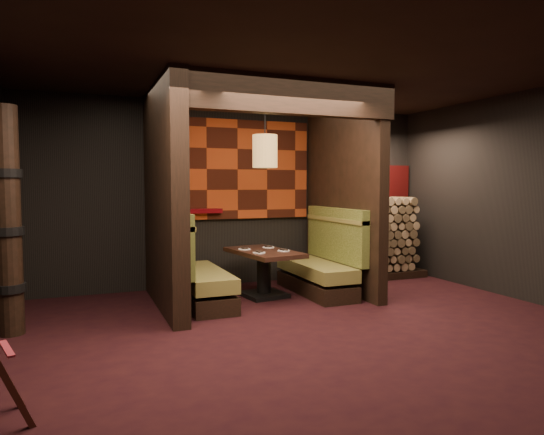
{
  "coord_description": "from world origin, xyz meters",
  "views": [
    {
      "loc": [
        -2.37,
        -4.59,
        1.59
      ],
      "look_at": [
        0.0,
        1.3,
        1.15
      ],
      "focal_mm": 32.0,
      "sensor_mm": 36.0,
      "label": 1
    }
  ],
  "objects_px": {
    "totem_column": "(8,223)",
    "firewood_stack": "(374,238)",
    "booth_bench_right": "(322,265)",
    "booth_bench_left": "(195,274)",
    "dining_table": "(264,267)",
    "pendant_lamp": "(265,151)"
  },
  "relations": [
    {
      "from": "totem_column",
      "to": "firewood_stack",
      "type": "distance_m",
      "value": 5.5
    },
    {
      "from": "totem_column",
      "to": "booth_bench_right",
      "type": "bearing_deg",
      "value": 7.86
    },
    {
      "from": "booth_bench_left",
      "to": "totem_column",
      "type": "height_order",
      "value": "totem_column"
    },
    {
      "from": "booth_bench_left",
      "to": "totem_column",
      "type": "bearing_deg",
      "value": -165.25
    },
    {
      "from": "totem_column",
      "to": "dining_table",
      "type": "bearing_deg",
      "value": 11.33
    },
    {
      "from": "booth_bench_left",
      "to": "dining_table",
      "type": "bearing_deg",
      "value": 3.97
    },
    {
      "from": "pendant_lamp",
      "to": "booth_bench_left",
      "type": "bearing_deg",
      "value": -178.87
    },
    {
      "from": "booth_bench_left",
      "to": "firewood_stack",
      "type": "relative_size",
      "value": 0.92
    },
    {
      "from": "booth_bench_left",
      "to": "totem_column",
      "type": "xyz_separation_m",
      "value": [
        -2.09,
        -0.55,
        0.79
      ]
    },
    {
      "from": "dining_table",
      "to": "pendant_lamp",
      "type": "height_order",
      "value": "pendant_lamp"
    },
    {
      "from": "pendant_lamp",
      "to": "firewood_stack",
      "type": "height_order",
      "value": "pendant_lamp"
    },
    {
      "from": "booth_bench_right",
      "to": "pendant_lamp",
      "type": "distance_m",
      "value": 1.86
    },
    {
      "from": "booth_bench_left",
      "to": "pendant_lamp",
      "type": "xyz_separation_m",
      "value": [
        1.01,
        0.02,
        1.64
      ]
    },
    {
      "from": "pendant_lamp",
      "to": "totem_column",
      "type": "xyz_separation_m",
      "value": [
        -3.09,
        -0.57,
        -0.85
      ]
    },
    {
      "from": "booth_bench_left",
      "to": "pendant_lamp",
      "type": "bearing_deg",
      "value": 1.13
    },
    {
      "from": "booth_bench_right",
      "to": "firewood_stack",
      "type": "xyz_separation_m",
      "value": [
        1.35,
        0.7,
        0.28
      ]
    },
    {
      "from": "dining_table",
      "to": "totem_column",
      "type": "xyz_separation_m",
      "value": [
        -3.09,
        -0.62,
        0.76
      ]
    },
    {
      "from": "pendant_lamp",
      "to": "firewood_stack",
      "type": "relative_size",
      "value": 0.6
    },
    {
      "from": "dining_table",
      "to": "pendant_lamp",
      "type": "distance_m",
      "value": 1.61
    },
    {
      "from": "pendant_lamp",
      "to": "totem_column",
      "type": "distance_m",
      "value": 3.26
    },
    {
      "from": "booth_bench_left",
      "to": "firewood_stack",
      "type": "distance_m",
      "value": 3.33
    },
    {
      "from": "booth_bench_left",
      "to": "pendant_lamp",
      "type": "height_order",
      "value": "pendant_lamp"
    }
  ]
}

